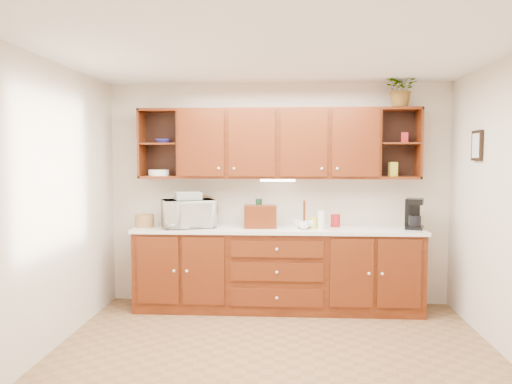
# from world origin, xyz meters

# --- Properties ---
(floor) EXTENTS (4.00, 4.00, 0.00)m
(floor) POSITION_xyz_m (0.00, 0.00, 0.00)
(floor) COLOR olive
(floor) RESTS_ON ground
(ceiling) EXTENTS (4.00, 4.00, 0.00)m
(ceiling) POSITION_xyz_m (0.00, 0.00, 2.60)
(ceiling) COLOR white
(ceiling) RESTS_ON back_wall
(back_wall) EXTENTS (4.00, 0.00, 4.00)m
(back_wall) POSITION_xyz_m (0.00, 1.75, 1.30)
(back_wall) COLOR beige
(back_wall) RESTS_ON floor
(left_wall) EXTENTS (0.00, 3.50, 3.50)m
(left_wall) POSITION_xyz_m (-2.00, 0.00, 1.30)
(left_wall) COLOR beige
(left_wall) RESTS_ON floor
(base_cabinets) EXTENTS (3.20, 0.60, 0.90)m
(base_cabinets) POSITION_xyz_m (0.00, 1.45, 0.45)
(base_cabinets) COLOR #3D1607
(base_cabinets) RESTS_ON floor
(countertop) EXTENTS (3.24, 0.64, 0.04)m
(countertop) POSITION_xyz_m (0.00, 1.44, 0.92)
(countertop) COLOR silver
(countertop) RESTS_ON base_cabinets
(upper_cabinets) EXTENTS (3.20, 0.33, 0.80)m
(upper_cabinets) POSITION_xyz_m (0.01, 1.59, 1.89)
(upper_cabinets) COLOR #3D1607
(upper_cabinets) RESTS_ON back_wall
(undercabinet_light) EXTENTS (0.40, 0.05, 0.02)m
(undercabinet_light) POSITION_xyz_m (0.00, 1.53, 1.47)
(undercabinet_light) COLOR white
(undercabinet_light) RESTS_ON upper_cabinets
(framed_picture) EXTENTS (0.03, 0.24, 0.30)m
(framed_picture) POSITION_xyz_m (1.98, 0.90, 1.85)
(framed_picture) COLOR black
(framed_picture) RESTS_ON right_wall
(wicker_basket) EXTENTS (0.29, 0.29, 0.14)m
(wicker_basket) POSITION_xyz_m (-1.52, 1.41, 1.01)
(wicker_basket) COLOR olive
(wicker_basket) RESTS_ON countertop
(microwave) EXTENTS (0.67, 0.57, 0.32)m
(microwave) POSITION_xyz_m (-1.01, 1.40, 1.10)
(microwave) COLOR beige
(microwave) RESTS_ON countertop
(towel_stack) EXTENTS (0.35, 0.30, 0.09)m
(towel_stack) POSITION_xyz_m (-1.01, 1.40, 1.30)
(towel_stack) COLOR tan
(towel_stack) RESTS_ON microwave
(wine_bottle) EXTENTS (0.08, 0.08, 0.32)m
(wine_bottle) POSITION_xyz_m (-0.22, 1.54, 1.10)
(wine_bottle) COLOR #11331A
(wine_bottle) RESTS_ON countertop
(woven_tray) EXTENTS (0.35, 0.12, 0.34)m
(woven_tray) POSITION_xyz_m (-0.88, 1.69, 0.95)
(woven_tray) COLOR olive
(woven_tray) RESTS_ON countertop
(bread_box) EXTENTS (0.38, 0.25, 0.25)m
(bread_box) POSITION_xyz_m (-0.20, 1.42, 1.07)
(bread_box) COLOR #3D1607
(bread_box) RESTS_ON countertop
(mug_tree) EXTENTS (0.30, 0.28, 0.31)m
(mug_tree) POSITION_xyz_m (0.30, 1.41, 0.99)
(mug_tree) COLOR #3D1607
(mug_tree) RESTS_ON countertop
(canister_red) EXTENTS (0.13, 0.13, 0.14)m
(canister_red) POSITION_xyz_m (0.66, 1.54, 1.01)
(canister_red) COLOR maroon
(canister_red) RESTS_ON countertop
(canister_white) EXTENTS (0.10, 0.10, 0.20)m
(canister_white) POSITION_xyz_m (0.49, 1.40, 1.04)
(canister_white) COLOR white
(canister_white) RESTS_ON countertop
(canister_yellow) EXTENTS (0.11, 0.11, 0.12)m
(canister_yellow) POSITION_xyz_m (0.41, 1.44, 1.00)
(canister_yellow) COLOR gold
(canister_yellow) RESTS_ON countertop
(coffee_maker) EXTENTS (0.25, 0.28, 0.34)m
(coffee_maker) POSITION_xyz_m (1.52, 1.45, 1.10)
(coffee_maker) COLOR black
(coffee_maker) RESTS_ON countertop
(bowl_stack) EXTENTS (0.22, 0.22, 0.05)m
(bowl_stack) POSITION_xyz_m (-1.33, 1.58, 1.92)
(bowl_stack) COLOR #2A2B9B
(bowl_stack) RESTS_ON upper_cabinets
(plate_stack) EXTENTS (0.25, 0.25, 0.07)m
(plate_stack) POSITION_xyz_m (-1.39, 1.56, 1.56)
(plate_stack) COLOR white
(plate_stack) RESTS_ON upper_cabinets
(pantry_box_yellow) EXTENTS (0.10, 0.08, 0.16)m
(pantry_box_yellow) POSITION_xyz_m (1.31, 1.58, 1.60)
(pantry_box_yellow) COLOR gold
(pantry_box_yellow) RESTS_ON upper_cabinets
(pantry_box_red) EXTENTS (0.09, 0.08, 0.11)m
(pantry_box_red) POSITION_xyz_m (1.43, 1.57, 1.96)
(pantry_box_red) COLOR maroon
(pantry_box_red) RESTS_ON upper_cabinets
(potted_plant) EXTENTS (0.39, 0.35, 0.40)m
(potted_plant) POSITION_xyz_m (1.37, 1.52, 2.49)
(potted_plant) COLOR #999999
(potted_plant) RESTS_ON upper_cabinets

